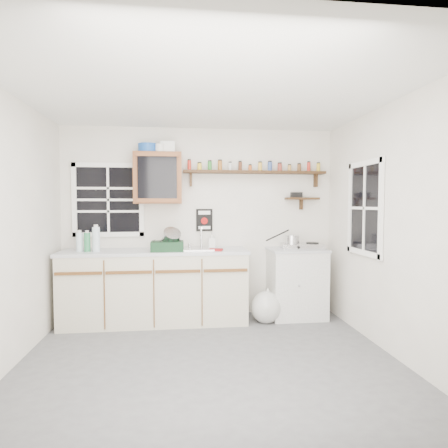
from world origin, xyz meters
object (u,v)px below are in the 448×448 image
(dish_rack, at_px, (169,243))
(main_cabinet, at_px, (156,286))
(spice_shelf, at_px, (254,171))
(upper_cabinet, at_px, (158,178))
(right_cabinet, at_px, (296,283))
(hotplate, at_px, (302,246))

(dish_rack, bearing_deg, main_cabinet, 149.15)
(main_cabinet, xyz_separation_m, spice_shelf, (1.30, 0.21, 1.47))
(upper_cabinet, xyz_separation_m, dish_rack, (0.13, -0.24, -0.81))
(main_cabinet, xyz_separation_m, upper_cabinet, (0.03, 0.14, 1.36))
(right_cabinet, relative_size, spice_shelf, 0.48)
(upper_cabinet, bearing_deg, main_cabinet, -103.68)
(main_cabinet, bearing_deg, right_cabinet, 0.79)
(upper_cabinet, height_order, dish_rack, upper_cabinet)
(upper_cabinet, bearing_deg, hotplate, -4.23)
(main_cabinet, distance_m, hotplate, 1.97)
(main_cabinet, height_order, right_cabinet, main_cabinet)
(spice_shelf, bearing_deg, dish_rack, -164.53)
(main_cabinet, bearing_deg, spice_shelf, 9.28)
(main_cabinet, xyz_separation_m, dish_rack, (0.17, -0.10, 0.55))
(upper_cabinet, distance_m, dish_rack, 0.86)
(main_cabinet, bearing_deg, upper_cabinet, 76.32)
(dish_rack, relative_size, hotplate, 0.68)
(main_cabinet, distance_m, right_cabinet, 1.84)
(right_cabinet, height_order, dish_rack, dish_rack)
(right_cabinet, xyz_separation_m, dish_rack, (-1.67, -0.13, 0.56))
(hotplate, bearing_deg, upper_cabinet, -177.48)
(right_cabinet, bearing_deg, dish_rack, -175.67)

